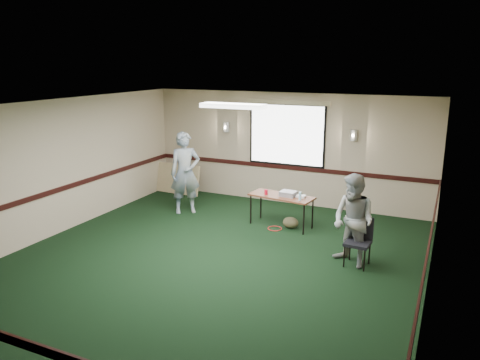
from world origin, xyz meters
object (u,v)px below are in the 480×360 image
at_px(projector, 288,194).
at_px(person_right, 353,221).
at_px(folding_table, 281,198).
at_px(person_left, 185,173).
at_px(conference_chair, 359,237).

distance_m(projector, person_right, 2.11).
distance_m(folding_table, projector, 0.17).
xyz_separation_m(folding_table, projector, (0.14, 0.01, 0.10)).
relative_size(projector, person_left, 0.17).
bearing_deg(person_right, folding_table, 173.15).
height_order(conference_chair, person_left, person_left).
relative_size(folding_table, projector, 4.46).
bearing_deg(projector, person_right, -35.15).
bearing_deg(projector, conference_chair, -31.58).
bearing_deg(folding_table, conference_chair, -25.94).
height_order(person_left, person_right, person_left).
relative_size(folding_table, conference_chair, 1.70).
distance_m(projector, person_left, 2.48).
height_order(folding_table, projector, projector).
distance_m(folding_table, person_right, 2.22).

